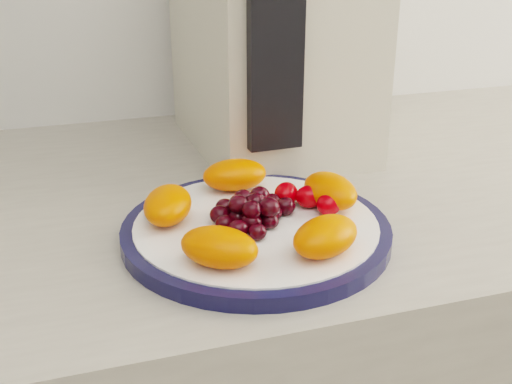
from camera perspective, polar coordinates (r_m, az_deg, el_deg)
name	(u,v)px	position (r m, az deg, el deg)	size (l,w,h in m)	color
plate_rim	(256,231)	(0.64, 0.00, -3.51)	(0.27, 0.27, 0.01)	#111234
plate_face	(256,230)	(0.64, 0.00, -3.43)	(0.24, 0.24, 0.02)	white
appliance_body	(271,13)	(0.86, 1.33, 15.65)	(0.20, 0.29, 0.36)	beige
appliance_panel	(275,29)	(0.70, 1.73, 14.27)	(0.06, 0.02, 0.27)	black
fruit_plate	(260,207)	(0.63, 0.38, -1.38)	(0.23, 0.22, 0.03)	#FF4800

